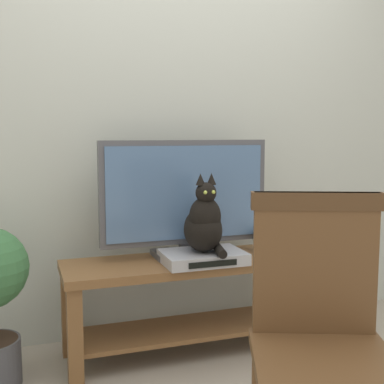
{
  "coord_description": "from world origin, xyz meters",
  "views": [
    {
      "loc": [
        -0.83,
        -1.83,
        1.18
      ],
      "look_at": [
        -0.0,
        0.58,
        0.87
      ],
      "focal_mm": 47.03,
      "sensor_mm": 36.0,
      "label": 1
    }
  ],
  "objects_px": {
    "media_box": "(203,257)",
    "tv": "(184,196)",
    "tv_stand": "(189,288)",
    "book_stack": "(280,241)",
    "cat": "(204,223)",
    "wooden_chair": "(320,324)"
  },
  "relations": [
    {
      "from": "cat",
      "to": "wooden_chair",
      "type": "xyz_separation_m",
      "value": [
        0.01,
        -1.03,
        -0.15
      ]
    },
    {
      "from": "tv",
      "to": "cat",
      "type": "xyz_separation_m",
      "value": [
        0.05,
        -0.18,
        -0.12
      ]
    },
    {
      "from": "tv_stand",
      "to": "wooden_chair",
      "type": "xyz_separation_m",
      "value": [
        0.06,
        -1.14,
        0.21
      ]
    },
    {
      "from": "tv_stand",
      "to": "tv",
      "type": "distance_m",
      "value": 0.49
    },
    {
      "from": "tv_stand",
      "to": "cat",
      "type": "bearing_deg",
      "value": -65.42
    },
    {
      "from": "media_box",
      "to": "cat",
      "type": "relative_size",
      "value": 1.02
    },
    {
      "from": "media_box",
      "to": "tv",
      "type": "bearing_deg",
      "value": 105.28
    },
    {
      "from": "wooden_chair",
      "to": "book_stack",
      "type": "distance_m",
      "value": 1.19
    },
    {
      "from": "cat",
      "to": "book_stack",
      "type": "bearing_deg",
      "value": 7.22
    },
    {
      "from": "cat",
      "to": "wooden_chair",
      "type": "height_order",
      "value": "wooden_chair"
    },
    {
      "from": "cat",
      "to": "wooden_chair",
      "type": "relative_size",
      "value": 0.42
    },
    {
      "from": "tv",
      "to": "book_stack",
      "type": "bearing_deg",
      "value": -13.27
    },
    {
      "from": "tv",
      "to": "media_box",
      "type": "relative_size",
      "value": 2.21
    },
    {
      "from": "cat",
      "to": "tv_stand",
      "type": "bearing_deg",
      "value": 114.58
    },
    {
      "from": "tv_stand",
      "to": "cat",
      "type": "relative_size",
      "value": 3.27
    },
    {
      "from": "tv_stand",
      "to": "tv",
      "type": "xyz_separation_m",
      "value": [
        0.0,
        0.08,
        0.48
      ]
    },
    {
      "from": "tv_stand",
      "to": "book_stack",
      "type": "xyz_separation_m",
      "value": [
        0.52,
        -0.04,
        0.23
      ]
    },
    {
      "from": "tv_stand",
      "to": "wooden_chair",
      "type": "bearing_deg",
      "value": -86.99
    },
    {
      "from": "wooden_chair",
      "to": "book_stack",
      "type": "xyz_separation_m",
      "value": [
        0.46,
        1.09,
        0.01
      ]
    },
    {
      "from": "media_box",
      "to": "book_stack",
      "type": "bearing_deg",
      "value": 5.59
    },
    {
      "from": "wooden_chair",
      "to": "cat",
      "type": "bearing_deg",
      "value": 90.7
    },
    {
      "from": "tv_stand",
      "to": "cat",
      "type": "distance_m",
      "value": 0.38
    }
  ]
}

